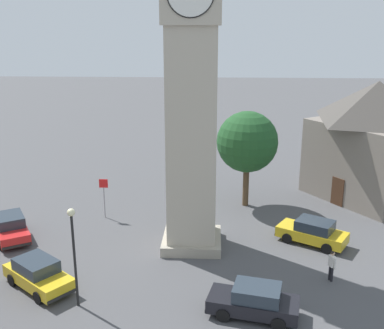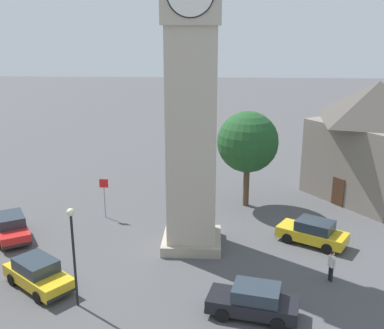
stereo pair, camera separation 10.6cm
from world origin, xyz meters
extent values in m
plane|color=#4C4C4F|center=(0.00, 0.00, 0.00)|extent=(200.00, 200.00, 0.00)
cube|color=#A59C89|center=(0.00, 0.00, 0.30)|extent=(3.48, 3.48, 0.60)
cube|color=#B7AD99|center=(0.00, 0.00, 6.71)|extent=(2.78, 2.78, 12.22)
cube|color=gold|center=(-7.50, -5.20, 0.59)|extent=(4.27, 3.88, 0.64)
cube|color=#28333D|center=(-7.62, -5.11, 1.21)|extent=(2.61, 2.53, 0.64)
cylinder|color=black|center=(-6.04, -5.34, 0.32)|extent=(0.64, 0.57, 0.64)
cylinder|color=black|center=(-7.03, -6.59, 0.32)|extent=(0.64, 0.57, 0.64)
cylinder|color=black|center=(-7.97, -3.81, 0.32)|extent=(0.64, 0.57, 0.64)
cylinder|color=black|center=(-8.96, -5.07, 0.32)|extent=(0.64, 0.57, 0.64)
cube|color=black|center=(-5.92, -6.45, 0.37)|extent=(1.13, 1.38, 0.16)
cube|color=red|center=(-11.32, 0.35, 0.59)|extent=(3.59, 4.39, 0.64)
cube|color=#28333D|center=(-11.40, 0.48, 1.21)|extent=(2.43, 2.61, 0.64)
cylinder|color=black|center=(-10.00, -0.28, 0.32)|extent=(0.52, 0.66, 0.64)
cylinder|color=black|center=(-11.36, -1.11, 0.32)|extent=(0.52, 0.66, 0.64)
cylinder|color=black|center=(-11.28, 1.82, 0.32)|extent=(0.52, 0.66, 0.64)
cube|color=black|center=(-10.27, -1.37, 0.37)|extent=(1.48, 0.97, 0.16)
cube|color=black|center=(3.15, -7.05, 0.59)|extent=(4.37, 2.55, 0.64)
cube|color=#28333D|center=(3.29, -7.09, 1.21)|extent=(2.39, 1.98, 0.64)
cylinder|color=black|center=(1.77, -7.57, 0.32)|extent=(0.67, 0.35, 0.64)
cylinder|color=black|center=(2.12, -6.01, 0.32)|extent=(0.67, 0.35, 0.64)
cylinder|color=black|center=(4.17, -8.10, 0.32)|extent=(0.67, 0.35, 0.64)
cylinder|color=black|center=(4.52, -6.54, 0.32)|extent=(0.67, 0.35, 0.64)
cube|color=black|center=(1.18, -6.61, 0.37)|extent=(0.48, 1.65, 0.16)
cube|color=gold|center=(7.30, 0.63, 0.59)|extent=(4.39, 3.58, 0.64)
cube|color=#28333D|center=(7.43, 0.55, 1.21)|extent=(2.60, 2.42, 0.64)
cylinder|color=black|center=(5.83, 0.58, 0.32)|extent=(0.66, 0.52, 0.64)
cylinder|color=black|center=(6.66, 1.95, 0.32)|extent=(0.66, 0.52, 0.64)
cylinder|color=black|center=(7.94, -0.69, 0.32)|extent=(0.66, 0.52, 0.64)
cylinder|color=black|center=(8.77, 0.67, 0.32)|extent=(0.66, 0.52, 0.64)
cube|color=black|center=(5.57, 1.67, 0.37)|extent=(0.97, 1.49, 0.16)
cylinder|color=black|center=(7.40, -3.67, 0.41)|extent=(0.13, 0.13, 0.82)
cylinder|color=black|center=(7.47, -3.84, 0.41)|extent=(0.13, 0.13, 0.82)
cube|color=white|center=(7.44, -3.75, 1.12)|extent=(0.35, 0.42, 0.60)
cylinder|color=white|center=(7.34, -3.54, 1.07)|extent=(0.09, 0.09, 0.60)
cylinder|color=white|center=(7.53, -3.97, 1.07)|extent=(0.09, 0.09, 0.60)
sphere|color=tan|center=(7.44, -3.75, 1.57)|extent=(0.22, 0.22, 0.22)
sphere|color=black|center=(7.43, -3.76, 1.59)|extent=(0.20, 0.20, 0.20)
cylinder|color=brown|center=(3.63, 6.86, 1.65)|extent=(0.44, 0.44, 3.31)
sphere|color=#1E4C23|center=(3.63, 6.86, 4.85)|extent=(4.42, 4.42, 4.42)
cube|color=slate|center=(13.26, 9.16, 2.96)|extent=(10.13, 10.41, 5.91)
pyramid|color=#47423D|center=(13.26, 9.16, 7.45)|extent=(10.63, 10.93, 3.07)
cube|color=#422819|center=(10.44, 7.21, 1.05)|extent=(0.69, 0.95, 2.10)
cylinder|color=black|center=(-5.10, -6.66, 2.29)|extent=(0.12, 0.12, 4.58)
sphere|color=beige|center=(-5.10, -6.66, 4.76)|extent=(0.36, 0.36, 0.36)
cylinder|color=gray|center=(-6.26, 4.00, 1.10)|extent=(0.07, 0.07, 2.20)
cube|color=red|center=(-6.26, 4.00, 2.50)|extent=(0.60, 0.04, 0.60)
camera|label=1|loc=(1.28, -25.66, 12.69)|focal=43.44mm
camera|label=2|loc=(1.38, -25.66, 12.69)|focal=43.44mm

